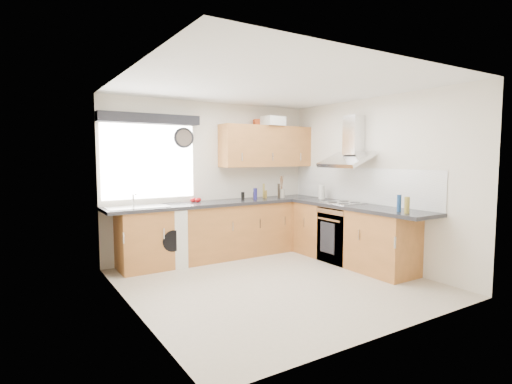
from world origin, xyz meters
TOP-DOWN VIEW (x-y plane):
  - ground_plane at (0.00, 0.00)m, footprint 3.60×3.60m
  - ceiling at (0.00, 0.00)m, footprint 3.60×3.60m
  - wall_back at (0.00, 1.80)m, footprint 3.60×0.02m
  - wall_front at (0.00, -1.80)m, footprint 3.60×0.02m
  - wall_left at (-1.80, 0.00)m, footprint 0.02×3.60m
  - wall_right at (1.80, 0.00)m, footprint 0.02×3.60m
  - window at (-1.05, 1.79)m, footprint 1.40×0.02m
  - window_blind at (-1.05, 1.70)m, footprint 1.50×0.18m
  - splashback at (1.79, 0.30)m, footprint 0.01×3.00m
  - base_cab_back at (-0.10, 1.51)m, footprint 3.00×0.58m
  - base_cab_corner at (1.50, 1.50)m, footprint 0.60×0.60m
  - base_cab_right at (1.51, 0.15)m, footprint 0.58×2.10m
  - worktop_back at (0.00, 1.50)m, footprint 3.60×0.62m
  - worktop_right at (1.50, 0.00)m, footprint 0.62×2.42m
  - sink at (-1.33, 1.50)m, footprint 0.84×0.46m
  - oven at (1.50, 0.30)m, footprint 0.56×0.58m
  - hob_plate at (1.50, 0.30)m, footprint 0.52×0.52m
  - extractor_hood at (1.60, 0.30)m, footprint 0.52×0.78m
  - upper_cabinets at (0.95, 1.62)m, footprint 1.70×0.35m
  - washing_machine at (-0.91, 1.52)m, footprint 0.71×0.70m
  - wall_clock at (-0.50, 1.76)m, footprint 0.32×0.04m
  - casserole at (1.02, 1.52)m, footprint 0.39×0.31m
  - storage_box at (0.89, 1.72)m, footprint 0.30×0.27m
  - utensil_pot at (1.15, 1.45)m, footprint 0.12×0.12m
  - kitchen_roll at (1.62, 0.94)m, footprint 0.12×0.12m
  - tomato_cluster at (-0.37, 1.65)m, footprint 0.18×0.18m
  - jar_0 at (0.39, 1.47)m, footprint 0.06×0.06m
  - jar_1 at (0.88, 1.54)m, footprint 0.04×0.04m
  - jar_2 at (0.62, 1.47)m, footprint 0.06×0.06m
  - jar_3 at (1.07, 1.42)m, footprint 0.04×0.04m
  - jar_4 at (0.68, 1.57)m, footprint 0.06×0.06m
  - jar_5 at (1.13, 1.43)m, footprint 0.05×0.05m
  - jar_6 at (0.89, 1.61)m, footprint 0.04×0.04m
  - bottle_0 at (1.38, -0.93)m, footprint 0.07×0.07m
  - bottle_1 at (1.43, -0.77)m, footprint 0.06×0.06m

SIDE VIEW (x-z plane):
  - ground_plane at x=0.00m, z-range 0.00..0.00m
  - oven at x=1.50m, z-range 0.00..0.85m
  - washing_machine at x=-0.91m, z-range 0.00..0.85m
  - base_cab_back at x=-0.10m, z-range 0.00..0.86m
  - base_cab_corner at x=1.50m, z-range 0.00..0.86m
  - base_cab_right at x=1.51m, z-range 0.00..0.86m
  - worktop_back at x=0.00m, z-range 0.86..0.91m
  - worktop_right at x=1.50m, z-range 0.86..0.91m
  - hob_plate at x=1.50m, z-range 0.91..0.92m
  - tomato_cluster at x=-0.37m, z-range 0.91..0.98m
  - sink at x=-1.33m, z-range 0.90..1.00m
  - jar_4 at x=0.68m, z-range 0.91..1.02m
  - jar_5 at x=1.13m, z-range 0.91..1.03m
  - jar_1 at x=0.88m, z-range 0.91..1.05m
  - jar_0 at x=0.39m, z-range 0.91..1.05m
  - utensil_pot at x=1.15m, z-range 0.91..1.07m
  - jar_2 at x=0.62m, z-range 0.91..1.10m
  - bottle_0 at x=1.38m, z-range 0.91..1.12m
  - bottle_1 at x=1.43m, z-range 0.91..1.13m
  - kitchen_roll at x=1.62m, z-range 0.91..1.15m
  - jar_6 at x=0.89m, z-range 0.91..1.16m
  - jar_3 at x=1.07m, z-range 0.91..1.16m
  - splashback at x=1.79m, z-range 0.91..1.45m
  - wall_back at x=0.00m, z-range 0.00..2.50m
  - wall_front at x=0.00m, z-range 0.00..2.50m
  - wall_left at x=-1.80m, z-range 0.00..2.50m
  - wall_right at x=1.80m, z-range 0.00..2.50m
  - window at x=-1.05m, z-range 1.00..2.10m
  - extractor_hood at x=1.60m, z-range 1.44..2.10m
  - upper_cabinets at x=0.95m, z-range 1.45..2.15m
  - wall_clock at x=-0.50m, z-range 1.76..2.08m
  - window_blind at x=-1.05m, z-range 2.11..2.25m
  - storage_box at x=0.89m, z-range 2.15..2.26m
  - casserole at x=1.02m, z-range 2.15..2.30m
  - ceiling at x=0.00m, z-range 2.49..2.51m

